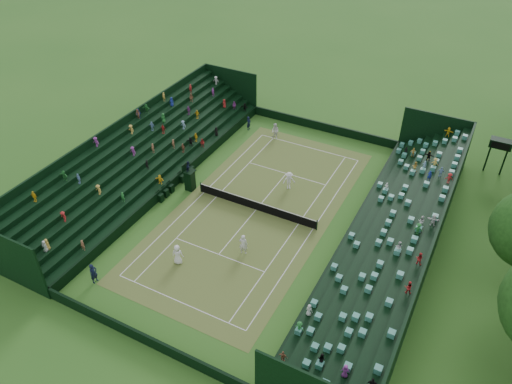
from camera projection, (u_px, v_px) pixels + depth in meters
ground at (256, 210)px, 44.32m from camera, size 160.00×160.00×0.00m
court_surface at (256, 210)px, 44.32m from camera, size 12.97×26.77×0.01m
perimeter_wall_north at (323, 127)px, 55.26m from camera, size 17.17×0.20×1.00m
perimeter_wall_south at (144, 338)px, 32.79m from camera, size 17.17×0.20×1.00m
perimeter_wall_east at (347, 236)px, 40.86m from camera, size 0.20×31.77×1.00m
perimeter_wall_west at (177, 180)px, 47.18m from camera, size 0.20×31.77×1.00m
north_grandstand at (400, 242)px, 38.68m from camera, size 6.60×32.00×4.90m
south_grandstand at (140, 159)px, 48.11m from camera, size 6.60×32.00×4.90m
tennis_net at (256, 205)px, 44.01m from camera, size 11.67×0.10×1.06m
scoreboard_tower at (501, 145)px, 47.15m from camera, size 2.00×1.00×3.70m
umpire_chair at (189, 178)px, 46.03m from camera, size 0.98×0.98×3.09m
courtside_chairs at (176, 183)px, 46.88m from camera, size 0.51×5.48×1.11m
player_near_west at (178, 254)px, 38.53m from camera, size 1.01×0.83×1.79m
player_near_east at (243, 244)px, 39.36m from camera, size 0.79×0.62×1.92m
player_far_west at (275, 131)px, 53.77m from camera, size 1.01×0.89×1.75m
player_far_east at (289, 181)px, 46.39m from camera, size 1.33×1.19×1.78m
line_judge_north at (249, 123)px, 55.31m from camera, size 0.39×0.59×1.59m
line_judge_south at (94, 273)px, 36.97m from camera, size 0.47×0.67×1.73m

